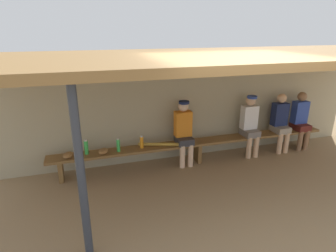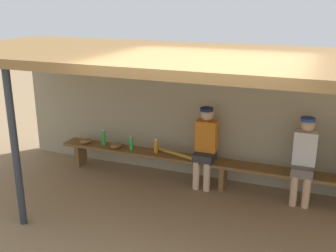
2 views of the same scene
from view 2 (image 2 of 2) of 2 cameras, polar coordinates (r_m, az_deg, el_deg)
The scene contains 13 objects.
ground_plane at distance 5.53m, azimuth 3.68°, elevation -15.38°, with size 24.00×24.00×0.00m, color #937754.
back_wall at distance 6.85m, azimuth 9.03°, elevation 1.18°, with size 8.00×0.20×2.20m, color tan.
dugout_roof at distance 5.37m, azimuth 6.49°, elevation 9.49°, with size 8.00×2.80×0.12m, color olive.
support_post at distance 5.70m, azimuth -20.86°, elevation -3.16°, with size 0.10×0.10×2.20m, color #2D333D.
bench at distance 6.67m, azimuth 7.88°, elevation -5.71°, with size 6.00×0.36×0.46m.
player_leftmost at distance 6.40m, azimuth 18.74°, elevation -4.08°, with size 0.34×0.42×1.34m.
player_with_sunglasses at distance 6.62m, azimuth 5.33°, elevation -2.47°, with size 0.34×0.42×1.34m.
water_bottle_green at distance 7.11m, azimuth -5.25°, elevation -2.42°, with size 0.07×0.07×0.27m.
water_bottle_orange at distance 6.95m, azimuth -1.70°, elevation -2.85°, with size 0.07×0.07×0.26m.
water_bottle_blue at distance 7.43m, azimuth -9.13°, elevation -1.62°, with size 0.08×0.08×0.28m.
baseball_glove_tan at distance 7.58m, azimuth -11.50°, elevation -2.09°, with size 0.24×0.17×0.09m, color olive.
baseball_glove_dark_brown at distance 7.26m, azimuth -7.30°, elevation -2.75°, with size 0.24×0.17×0.09m, color olive.
baseball_bat at distance 6.86m, azimuth 1.02°, elevation -3.93°, with size 0.07×0.07×0.84m, color #B28C33.
Camera 2 is at (1.38, -4.44, 2.99)m, focal length 42.98 mm.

